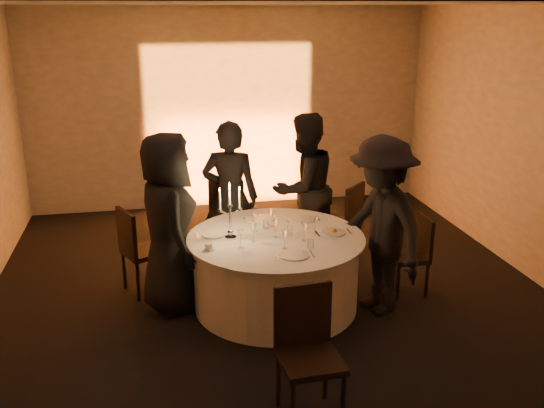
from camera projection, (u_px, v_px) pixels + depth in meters
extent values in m
plane|color=black|center=(276.00, 305.00, 6.35)|extent=(7.00, 7.00, 0.00)
plane|color=white|center=(276.00, 4.00, 5.41)|extent=(7.00, 7.00, 0.00)
plane|color=#9D9992|center=(229.00, 109.00, 9.14)|extent=(7.00, 0.00, 7.00)
plane|color=#9D9992|center=(440.00, 367.00, 2.62)|extent=(7.00, 0.00, 7.00)
cube|color=black|center=(234.00, 206.00, 9.31)|extent=(0.25, 0.12, 0.10)
cylinder|color=black|center=(276.00, 304.00, 6.34)|extent=(0.60, 0.60, 0.03)
cylinder|color=black|center=(276.00, 272.00, 6.23)|extent=(0.20, 0.20, 0.75)
cylinder|color=silver|center=(276.00, 272.00, 6.23)|extent=(1.68, 1.68, 0.75)
cylinder|color=silver|center=(276.00, 237.00, 6.11)|extent=(1.80, 1.80, 0.02)
cube|color=black|center=(145.00, 252.00, 6.53)|extent=(0.56, 0.56, 0.05)
cube|color=black|center=(127.00, 233.00, 6.34)|extent=(0.21, 0.40, 0.48)
cylinder|color=black|center=(169.00, 273.00, 6.57)|extent=(0.04, 0.04, 0.45)
cylinder|color=black|center=(154.00, 262.00, 6.84)|extent=(0.04, 0.04, 0.45)
cylinder|color=black|center=(138.00, 281.00, 6.37)|extent=(0.04, 0.04, 0.45)
cylinder|color=black|center=(124.00, 270.00, 6.64)|extent=(0.04, 0.04, 0.45)
cube|color=black|center=(228.00, 215.00, 7.63)|extent=(0.50, 0.50, 0.05)
cube|color=black|center=(226.00, 200.00, 7.36)|extent=(0.43, 0.12, 0.49)
cylinder|color=black|center=(243.00, 228.00, 7.88)|extent=(0.04, 0.04, 0.46)
cylinder|color=black|center=(215.00, 228.00, 7.88)|extent=(0.04, 0.04, 0.46)
cylinder|color=black|center=(242.00, 238.00, 7.53)|extent=(0.04, 0.04, 0.46)
cylinder|color=black|center=(213.00, 238.00, 7.53)|extent=(0.04, 0.04, 0.46)
cube|color=black|center=(339.00, 224.00, 7.33)|extent=(0.61, 0.61, 0.05)
cube|color=black|center=(355.00, 206.00, 7.14)|extent=(0.34, 0.33, 0.49)
cylinder|color=black|center=(333.00, 235.00, 7.65)|extent=(0.04, 0.04, 0.46)
cylinder|color=black|center=(318.00, 244.00, 7.36)|extent=(0.04, 0.04, 0.46)
cylinder|color=black|center=(359.00, 241.00, 7.45)|extent=(0.04, 0.04, 0.46)
cylinder|color=black|center=(345.00, 250.00, 7.16)|extent=(0.04, 0.04, 0.46)
cube|color=black|center=(408.00, 257.00, 6.50)|extent=(0.38, 0.38, 0.05)
cube|color=black|center=(424.00, 236.00, 6.46)|extent=(0.04, 0.38, 0.43)
cylinder|color=black|center=(387.00, 270.00, 6.69)|extent=(0.04, 0.04, 0.41)
cylinder|color=black|center=(398.00, 283.00, 6.39)|extent=(0.04, 0.04, 0.41)
cylinder|color=black|center=(414.00, 268.00, 6.75)|extent=(0.04, 0.04, 0.41)
cylinder|color=black|center=(427.00, 280.00, 6.45)|extent=(0.04, 0.04, 0.41)
cube|color=black|center=(310.00, 361.00, 4.47)|extent=(0.47, 0.47, 0.05)
cube|color=black|center=(303.00, 315.00, 4.57)|extent=(0.45, 0.07, 0.51)
cylinder|color=black|center=(343.00, 401.00, 4.42)|extent=(0.04, 0.04, 0.48)
cylinder|color=black|center=(278.00, 379.00, 4.68)|extent=(0.04, 0.04, 0.48)
cylinder|color=black|center=(325.00, 372.00, 4.77)|extent=(0.04, 0.04, 0.48)
imported|color=black|center=(168.00, 223.00, 6.03)|extent=(0.73, 0.99, 1.84)
imported|color=black|center=(230.00, 197.00, 6.95)|extent=(0.75, 0.60, 1.78)
imported|color=black|center=(304.00, 188.00, 7.23)|extent=(1.10, 1.01, 1.81)
imported|color=black|center=(381.00, 226.00, 5.98)|extent=(0.97, 1.31, 1.82)
cylinder|color=silver|center=(214.00, 234.00, 6.14)|extent=(0.25, 0.25, 0.01)
cube|color=silver|center=(197.00, 236.00, 6.11)|extent=(0.01, 0.17, 0.01)
cube|color=silver|center=(231.00, 233.00, 6.17)|extent=(0.02, 0.17, 0.01)
cylinder|color=silver|center=(260.00, 219.00, 6.59)|extent=(0.29, 0.29, 0.01)
cube|color=silver|center=(245.00, 220.00, 6.55)|extent=(0.02, 0.17, 0.01)
cube|color=silver|center=(276.00, 218.00, 6.62)|extent=(0.01, 0.17, 0.01)
cylinder|color=silver|center=(302.00, 219.00, 6.58)|extent=(0.29, 0.29, 0.01)
cube|color=silver|center=(287.00, 220.00, 6.55)|extent=(0.02, 0.17, 0.01)
cube|color=silver|center=(317.00, 218.00, 6.61)|extent=(0.01, 0.17, 0.01)
cylinder|color=silver|center=(333.00, 232.00, 6.19)|extent=(0.25, 0.25, 0.01)
cube|color=silver|center=(317.00, 234.00, 6.16)|extent=(0.02, 0.17, 0.01)
cube|color=silver|center=(349.00, 231.00, 6.23)|extent=(0.01, 0.17, 0.01)
sphere|color=yellow|center=(334.00, 229.00, 6.18)|extent=(0.07, 0.07, 0.07)
cylinder|color=silver|center=(294.00, 255.00, 5.63)|extent=(0.28, 0.28, 0.01)
cube|color=silver|center=(276.00, 257.00, 5.60)|extent=(0.01, 0.17, 0.01)
cube|color=silver|center=(312.00, 254.00, 5.66)|extent=(0.02, 0.17, 0.01)
cylinder|color=silver|center=(209.00, 249.00, 5.77)|extent=(0.11, 0.11, 0.01)
cylinder|color=silver|center=(209.00, 246.00, 5.76)|extent=(0.07, 0.07, 0.06)
cylinder|color=silver|center=(231.00, 237.00, 6.05)|extent=(0.12, 0.12, 0.02)
sphere|color=silver|center=(231.00, 232.00, 6.04)|extent=(0.06, 0.06, 0.06)
cylinder|color=silver|center=(230.00, 221.00, 6.00)|extent=(0.02, 0.02, 0.31)
cylinder|color=silver|center=(230.00, 205.00, 5.95)|extent=(0.05, 0.05, 0.03)
cylinder|color=white|center=(230.00, 195.00, 5.92)|extent=(0.02, 0.02, 0.20)
cone|color=orange|center=(229.00, 184.00, 5.88)|extent=(0.02, 0.02, 0.03)
cylinder|color=silver|center=(225.00, 213.00, 5.96)|extent=(0.11, 0.02, 0.07)
cylinder|color=silver|center=(220.00, 210.00, 5.94)|extent=(0.05, 0.05, 0.03)
cylinder|color=white|center=(220.00, 200.00, 5.91)|extent=(0.02, 0.02, 0.20)
cone|color=orange|center=(219.00, 189.00, 5.88)|extent=(0.02, 0.02, 0.03)
cylinder|color=silver|center=(235.00, 212.00, 5.98)|extent=(0.11, 0.02, 0.07)
cylinder|color=silver|center=(240.00, 209.00, 5.98)|extent=(0.05, 0.05, 0.03)
cylinder|color=white|center=(240.00, 199.00, 5.95)|extent=(0.02, 0.02, 0.20)
cone|color=orange|center=(240.00, 188.00, 5.91)|extent=(0.02, 0.02, 0.03)
cylinder|color=silver|center=(271.00, 226.00, 6.40)|extent=(0.06, 0.06, 0.01)
cylinder|color=silver|center=(271.00, 221.00, 6.38)|extent=(0.01, 0.01, 0.10)
cone|color=silver|center=(271.00, 213.00, 6.35)|extent=(0.07, 0.07, 0.09)
cylinder|color=silver|center=(276.00, 237.00, 6.09)|extent=(0.06, 0.06, 0.01)
cylinder|color=silver|center=(276.00, 232.00, 6.07)|extent=(0.01, 0.01, 0.10)
cone|color=silver|center=(276.00, 224.00, 6.04)|extent=(0.07, 0.07, 0.09)
cylinder|color=silver|center=(304.00, 241.00, 5.99)|extent=(0.06, 0.06, 0.01)
cylinder|color=silver|center=(304.00, 236.00, 5.97)|extent=(0.01, 0.01, 0.10)
cone|color=silver|center=(304.00, 227.00, 5.94)|extent=(0.07, 0.07, 0.09)
cylinder|color=silver|center=(241.00, 248.00, 5.81)|extent=(0.06, 0.06, 0.01)
cylinder|color=silver|center=(241.00, 243.00, 5.79)|extent=(0.01, 0.01, 0.10)
cone|color=silver|center=(241.00, 234.00, 5.77)|extent=(0.07, 0.07, 0.09)
cylinder|color=silver|center=(285.00, 249.00, 5.79)|extent=(0.06, 0.06, 0.01)
cylinder|color=silver|center=(285.00, 244.00, 5.78)|extent=(0.01, 0.01, 0.10)
cone|color=silver|center=(285.00, 235.00, 5.75)|extent=(0.07, 0.07, 0.09)
cylinder|color=silver|center=(256.00, 231.00, 6.25)|extent=(0.06, 0.06, 0.01)
cylinder|color=silver|center=(256.00, 226.00, 6.23)|extent=(0.01, 0.01, 0.10)
cone|color=silver|center=(256.00, 218.00, 6.20)|extent=(0.07, 0.07, 0.09)
cylinder|color=silver|center=(253.00, 241.00, 5.97)|extent=(0.06, 0.06, 0.01)
cylinder|color=silver|center=(253.00, 236.00, 5.95)|extent=(0.01, 0.01, 0.10)
cone|color=silver|center=(253.00, 228.00, 5.92)|extent=(0.07, 0.07, 0.09)
cylinder|color=silver|center=(315.00, 233.00, 6.18)|extent=(0.06, 0.06, 0.01)
cylinder|color=silver|center=(315.00, 229.00, 6.16)|extent=(0.01, 0.01, 0.10)
cone|color=silver|center=(315.00, 220.00, 6.14)|extent=(0.07, 0.07, 0.09)
cylinder|color=silver|center=(266.00, 225.00, 6.31)|extent=(0.07, 0.07, 0.09)
cylinder|color=silver|center=(290.00, 231.00, 6.13)|extent=(0.07, 0.07, 0.09)
cylinder|color=silver|center=(311.00, 244.00, 5.79)|extent=(0.07, 0.07, 0.09)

